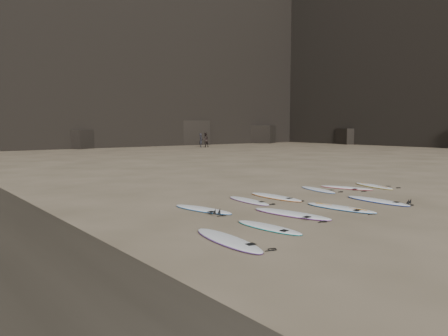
{
  "coord_description": "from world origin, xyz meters",
  "views": [
    {
      "loc": [
        -11.07,
        -9.11,
        2.81
      ],
      "look_at": [
        -2.76,
        1.53,
        1.5
      ],
      "focal_mm": 35.0,
      "sensor_mm": 36.0,
      "label": 1
    }
  ],
  "objects_px": {
    "surfboard_0": "(228,240)",
    "surfboard_5": "(203,209)",
    "surfboard_2": "(291,213)",
    "surfboard_3": "(340,208)",
    "surfboard_7": "(275,197)",
    "person_b": "(205,140)",
    "surfboard_1": "(269,227)",
    "surfboard_9": "(346,188)",
    "surfboard_10": "(374,186)",
    "surfboard_4": "(377,200)",
    "person_a": "(201,140)",
    "surfboard_6": "(249,201)",
    "surfboard_8": "(318,189)"
  },
  "relations": [
    {
      "from": "surfboard_0",
      "to": "surfboard_2",
      "type": "height_order",
      "value": "surfboard_2"
    },
    {
      "from": "surfboard_2",
      "to": "surfboard_3",
      "type": "distance_m",
      "value": 2.09
    },
    {
      "from": "surfboard_3",
      "to": "surfboard_7",
      "type": "height_order",
      "value": "surfboard_7"
    },
    {
      "from": "surfboard_1",
      "to": "surfboard_3",
      "type": "height_order",
      "value": "surfboard_3"
    },
    {
      "from": "surfboard_6",
      "to": "person_b",
      "type": "distance_m",
      "value": 41.8
    },
    {
      "from": "surfboard_0",
      "to": "surfboard_5",
      "type": "relative_size",
      "value": 1.1
    },
    {
      "from": "surfboard_2",
      "to": "person_a",
      "type": "distance_m",
      "value": 44.36
    },
    {
      "from": "surfboard_7",
      "to": "person_b",
      "type": "distance_m",
      "value": 41.06
    },
    {
      "from": "surfboard_5",
      "to": "person_b",
      "type": "xyz_separation_m",
      "value": [
        25.3,
        35.23,
        0.92
      ]
    },
    {
      "from": "surfboard_0",
      "to": "person_a",
      "type": "xyz_separation_m",
      "value": [
        26.61,
        39.14,
        0.86
      ]
    },
    {
      "from": "surfboard_1",
      "to": "surfboard_9",
      "type": "height_order",
      "value": "surfboard_9"
    },
    {
      "from": "surfboard_5",
      "to": "surfboard_9",
      "type": "height_order",
      "value": "surfboard_5"
    },
    {
      "from": "surfboard_5",
      "to": "surfboard_9",
      "type": "distance_m",
      "value": 8.03
    },
    {
      "from": "surfboard_9",
      "to": "person_a",
      "type": "height_order",
      "value": "person_a"
    },
    {
      "from": "surfboard_10",
      "to": "surfboard_8",
      "type": "bearing_deg",
      "value": -179.35
    },
    {
      "from": "surfboard_3",
      "to": "surfboard_4",
      "type": "xyz_separation_m",
      "value": [
        2.24,
        0.03,
        0.0
      ]
    },
    {
      "from": "surfboard_0",
      "to": "surfboard_9",
      "type": "distance_m",
      "value": 10.53
    },
    {
      "from": "surfboard_4",
      "to": "person_b",
      "type": "relative_size",
      "value": 1.38
    },
    {
      "from": "surfboard_9",
      "to": "person_b",
      "type": "xyz_separation_m",
      "value": [
        17.27,
        35.04,
        0.92
      ]
    },
    {
      "from": "surfboard_3",
      "to": "surfboard_8",
      "type": "relative_size",
      "value": 1.16
    },
    {
      "from": "surfboard_3",
      "to": "surfboard_6",
      "type": "xyz_separation_m",
      "value": [
        -1.51,
        2.99,
        -0.01
      ]
    },
    {
      "from": "surfboard_9",
      "to": "person_a",
      "type": "xyz_separation_m",
      "value": [
        16.78,
        35.35,
        0.87
      ]
    },
    {
      "from": "surfboard_0",
      "to": "person_b",
      "type": "bearing_deg",
      "value": 60.74
    },
    {
      "from": "surfboard_10",
      "to": "surfboard_2",
      "type": "bearing_deg",
      "value": -148.5
    },
    {
      "from": "surfboard_0",
      "to": "surfboard_5",
      "type": "height_order",
      "value": "surfboard_0"
    },
    {
      "from": "surfboard_5",
      "to": "surfboard_7",
      "type": "relative_size",
      "value": 0.93
    },
    {
      "from": "surfboard_2",
      "to": "surfboard_3",
      "type": "bearing_deg",
      "value": -19.04
    },
    {
      "from": "surfboard_8",
      "to": "surfboard_4",
      "type": "bearing_deg",
      "value": -85.88
    },
    {
      "from": "surfboard_4",
      "to": "person_a",
      "type": "distance_m",
      "value": 42.54
    },
    {
      "from": "surfboard_6",
      "to": "person_b",
      "type": "bearing_deg",
      "value": 61.17
    },
    {
      "from": "surfboard_5",
      "to": "surfboard_7",
      "type": "distance_m",
      "value": 3.72
    },
    {
      "from": "surfboard_2",
      "to": "surfboard_5",
      "type": "relative_size",
      "value": 1.13
    },
    {
      "from": "surfboard_5",
      "to": "person_a",
      "type": "height_order",
      "value": "person_a"
    },
    {
      "from": "surfboard_9",
      "to": "surfboard_6",
      "type": "bearing_deg",
      "value": 159.54
    },
    {
      "from": "surfboard_0",
      "to": "person_a",
      "type": "height_order",
      "value": "person_a"
    },
    {
      "from": "surfboard_2",
      "to": "surfboard_8",
      "type": "distance_m",
      "value": 5.64
    },
    {
      "from": "surfboard_3",
      "to": "surfboard_7",
      "type": "bearing_deg",
      "value": 85.5
    },
    {
      "from": "surfboard_1",
      "to": "surfboard_7",
      "type": "relative_size",
      "value": 0.86
    },
    {
      "from": "surfboard_8",
      "to": "surfboard_0",
      "type": "bearing_deg",
      "value": -140.46
    },
    {
      "from": "surfboard_10",
      "to": "person_a",
      "type": "bearing_deg",
      "value": 83.0
    },
    {
      "from": "surfboard_4",
      "to": "surfboard_9",
      "type": "distance_m",
      "value": 3.44
    },
    {
      "from": "surfboard_5",
      "to": "surfboard_10",
      "type": "bearing_deg",
      "value": -13.15
    },
    {
      "from": "surfboard_7",
      "to": "person_b",
      "type": "height_order",
      "value": "person_b"
    },
    {
      "from": "surfboard_10",
      "to": "person_b",
      "type": "xyz_separation_m",
      "value": [
        15.78,
        35.45,
        0.92
      ]
    },
    {
      "from": "surfboard_1",
      "to": "surfboard_9",
      "type": "bearing_deg",
      "value": 18.5
    },
    {
      "from": "surfboard_7",
      "to": "surfboard_8",
      "type": "distance_m",
      "value": 2.88
    },
    {
      "from": "surfboard_2",
      "to": "person_a",
      "type": "relative_size",
      "value": 1.54
    },
    {
      "from": "surfboard_4",
      "to": "surfboard_9",
      "type": "bearing_deg",
      "value": 57.93
    },
    {
      "from": "surfboard_0",
      "to": "surfboard_8",
      "type": "distance_m",
      "value": 9.36
    },
    {
      "from": "surfboard_0",
      "to": "surfboard_6",
      "type": "distance_m",
      "value": 5.68
    }
  ]
}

